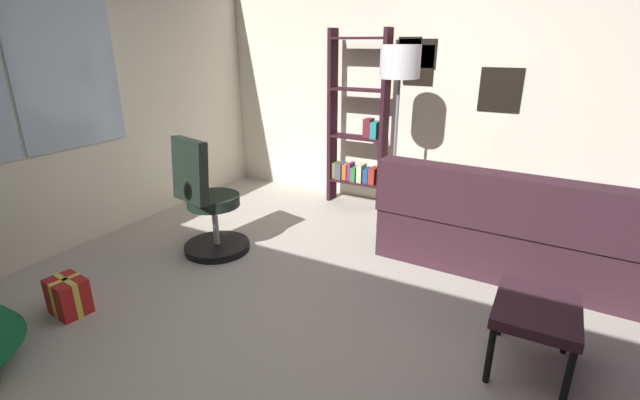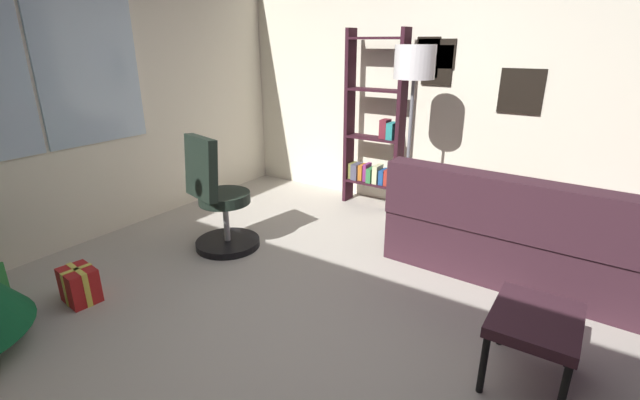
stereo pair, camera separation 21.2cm
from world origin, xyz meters
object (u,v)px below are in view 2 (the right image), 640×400
Objects in this scene: footstool at (535,324)px; office_chair at (219,206)px; floor_lamp at (414,77)px; bookshelf at (374,134)px; couch at (542,235)px; gift_box_red at (80,285)px.

footstool is 2.53m from office_chair.
bookshelf is at bearing 50.89° from floor_lamp.
office_chair is (-1.12, 2.37, 0.10)m from couch.
couch is 1.95m from bookshelf.
office_chair is (1.14, -0.22, 0.27)m from gift_box_red.
footstool is at bearing -135.46° from bookshelf.
footstool is (-1.36, -0.15, 0.06)m from couch.
couch is 1.17× the size of floor_lamp.
couch is at bearing -64.70° from office_chair.
footstool is 0.51× the size of office_chair.
bookshelf is at bearing 71.47° from couch.
floor_lamp is (2.38, -1.40, 1.31)m from gift_box_red.
floor_lamp is (1.49, 1.34, 1.08)m from footstool.
bookshelf is 0.99m from floor_lamp.
gift_box_red is at bearing 108.14° from footstool.
gift_box_red is at bearing 168.95° from office_chair.
bookshelf reaches higher than office_chair.
gift_box_red is at bearing 164.19° from bookshelf.
footstool is 0.31× the size of floor_lamp.
footstool is at bearing -173.92° from couch.
couch is 3.84× the size of footstool.
floor_lamp is (1.24, -1.17, 1.04)m from office_chair.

